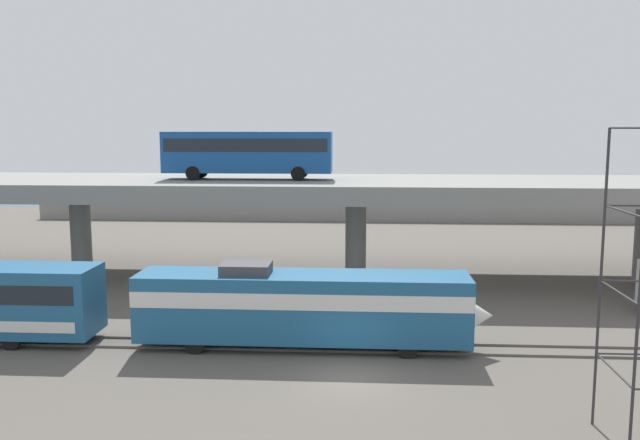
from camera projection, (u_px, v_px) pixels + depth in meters
name	position (u px, v px, depth m)	size (l,w,h in m)	color
ground_plane	(350.00, 378.00, 28.84)	(260.00, 260.00, 0.00)	#565149
rail_strip_near	(352.00, 352.00, 32.06)	(110.00, 0.12, 0.12)	#59544C
rail_strip_far	(352.00, 342.00, 33.51)	(110.00, 0.12, 0.12)	#59544C
train_locomotive	(319.00, 304.00, 32.59)	(17.32, 3.04, 4.18)	#1E5984
highway_overpass	(356.00, 190.00, 47.74)	(96.00, 12.10, 7.06)	gray
transit_bus_on_overpass	(248.00, 151.00, 47.61)	(12.00, 2.68, 3.40)	#14478C
pier_parking_lot	(358.00, 207.00, 83.08)	(75.25, 13.50, 1.79)	gray
parked_car_0	(335.00, 193.00, 83.57)	(4.62, 1.84, 1.50)	navy
parked_car_1	(257.00, 194.00, 83.31)	(4.38, 1.90, 1.50)	#B7B7BC
parked_car_2	(464.00, 194.00, 82.35)	(4.42, 1.97, 1.50)	#515459
parked_car_3	(188.00, 191.00, 87.37)	(4.46, 1.91, 1.50)	#0C4C26
parked_car_4	(591.00, 194.00, 82.33)	(4.20, 2.00, 1.50)	silver
harbor_water	(359.00, 196.00, 105.94)	(140.00, 36.00, 0.01)	#2D5170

